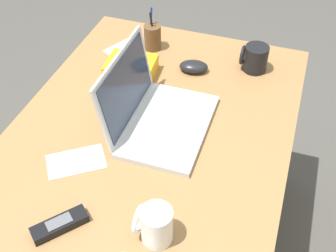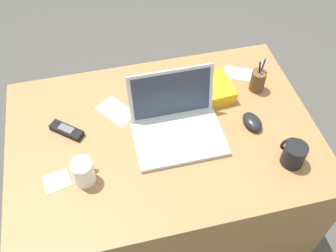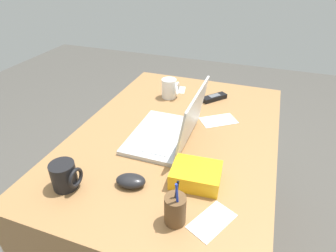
{
  "view_description": "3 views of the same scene",
  "coord_description": "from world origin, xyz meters",
  "px_view_note": "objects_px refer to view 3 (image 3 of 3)",
  "views": [
    {
      "loc": [
        -0.85,
        -0.35,
        1.63
      ],
      "look_at": [
        -0.02,
        -0.07,
        0.79
      ],
      "focal_mm": 45.95,
      "sensor_mm": 36.0,
      "label": 1
    },
    {
      "loc": [
        -0.2,
        -0.91,
        1.91
      ],
      "look_at": [
        0.02,
        -0.0,
        0.75
      ],
      "focal_mm": 40.99,
      "sensor_mm": 36.0,
      "label": 2
    },
    {
      "loc": [
        0.98,
        0.32,
        1.39
      ],
      "look_at": [
        0.02,
        -0.03,
        0.75
      ],
      "focal_mm": 30.37,
      "sensor_mm": 36.0,
      "label": 3
    }
  ],
  "objects_px": {
    "laptop": "(170,129)",
    "coffee_mug_white": "(170,88)",
    "computer_mouse": "(131,181)",
    "pen_holder": "(175,209)",
    "snack_bag": "(196,175)",
    "cordless_phone": "(214,98)",
    "coffee_mug_tall": "(65,176)"
  },
  "relations": [
    {
      "from": "laptop",
      "to": "coffee_mug_white",
      "type": "bearing_deg",
      "value": -160.4
    },
    {
      "from": "computer_mouse",
      "to": "pen_holder",
      "type": "relative_size",
      "value": 0.63
    },
    {
      "from": "pen_holder",
      "to": "snack_bag",
      "type": "xyz_separation_m",
      "value": [
        -0.18,
        0.01,
        -0.02
      ]
    },
    {
      "from": "snack_bag",
      "to": "computer_mouse",
      "type": "bearing_deg",
      "value": -65.56
    },
    {
      "from": "laptop",
      "to": "cordless_phone",
      "type": "xyz_separation_m",
      "value": [
        -0.42,
        0.1,
        -0.03
      ]
    },
    {
      "from": "cordless_phone",
      "to": "snack_bag",
      "type": "relative_size",
      "value": 0.82
    },
    {
      "from": "coffee_mug_white",
      "to": "cordless_phone",
      "type": "relative_size",
      "value": 0.76
    },
    {
      "from": "computer_mouse",
      "to": "coffee_mug_tall",
      "type": "bearing_deg",
      "value": -80.12
    },
    {
      "from": "snack_bag",
      "to": "coffee_mug_white",
      "type": "bearing_deg",
      "value": -152.85
    },
    {
      "from": "coffee_mug_white",
      "to": "cordless_phone",
      "type": "xyz_separation_m",
      "value": [
        -0.05,
        0.23,
        -0.04
      ]
    },
    {
      "from": "laptop",
      "to": "cordless_phone",
      "type": "distance_m",
      "value": 0.44
    },
    {
      "from": "coffee_mug_tall",
      "to": "snack_bag",
      "type": "distance_m",
      "value": 0.44
    },
    {
      "from": "coffee_mug_white",
      "to": "snack_bag",
      "type": "height_order",
      "value": "coffee_mug_white"
    },
    {
      "from": "laptop",
      "to": "pen_holder",
      "type": "distance_m",
      "value": 0.43
    },
    {
      "from": "snack_bag",
      "to": "pen_holder",
      "type": "bearing_deg",
      "value": -4.14
    },
    {
      "from": "coffee_mug_white",
      "to": "coffee_mug_tall",
      "type": "distance_m",
      "value": 0.76
    },
    {
      "from": "laptop",
      "to": "computer_mouse",
      "type": "distance_m",
      "value": 0.31
    },
    {
      "from": "laptop",
      "to": "pen_holder",
      "type": "bearing_deg",
      "value": 21.26
    },
    {
      "from": "coffee_mug_tall",
      "to": "snack_bag",
      "type": "relative_size",
      "value": 0.58
    },
    {
      "from": "computer_mouse",
      "to": "coffee_mug_white",
      "type": "relative_size",
      "value": 0.99
    },
    {
      "from": "coffee_mug_tall",
      "to": "coffee_mug_white",
      "type": "bearing_deg",
      "value": 172.48
    },
    {
      "from": "computer_mouse",
      "to": "pen_holder",
      "type": "bearing_deg",
      "value": 52.24
    },
    {
      "from": "laptop",
      "to": "coffee_mug_tall",
      "type": "distance_m",
      "value": 0.45
    },
    {
      "from": "coffee_mug_white",
      "to": "cordless_phone",
      "type": "height_order",
      "value": "coffee_mug_white"
    },
    {
      "from": "laptop",
      "to": "snack_bag",
      "type": "distance_m",
      "value": 0.27
    },
    {
      "from": "snack_bag",
      "to": "cordless_phone",
      "type": "bearing_deg",
      "value": -173.85
    },
    {
      "from": "cordless_phone",
      "to": "coffee_mug_white",
      "type": "bearing_deg",
      "value": -77.83
    },
    {
      "from": "laptop",
      "to": "computer_mouse",
      "type": "relative_size",
      "value": 3.43
    },
    {
      "from": "cordless_phone",
      "to": "pen_holder",
      "type": "bearing_deg",
      "value": 3.86
    },
    {
      "from": "pen_holder",
      "to": "snack_bag",
      "type": "relative_size",
      "value": 0.98
    },
    {
      "from": "coffee_mug_white",
      "to": "coffee_mug_tall",
      "type": "xyz_separation_m",
      "value": [
        0.76,
        -0.1,
        -0.0
      ]
    },
    {
      "from": "pen_holder",
      "to": "coffee_mug_tall",
      "type": "bearing_deg",
      "value": -92.09
    }
  ]
}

